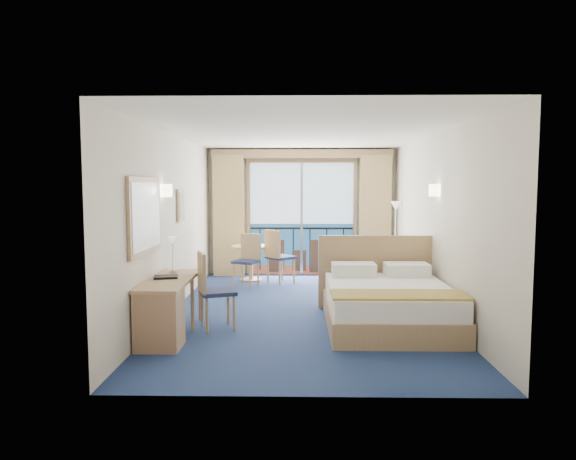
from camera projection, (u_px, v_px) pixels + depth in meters
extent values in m
plane|color=navy|center=(303.00, 310.00, 7.91)|extent=(6.50, 6.50, 0.00)
cube|color=silver|center=(302.00, 212.00, 11.04)|extent=(4.00, 0.02, 2.70)
cube|color=silver|center=(308.00, 250.00, 4.55)|extent=(4.00, 0.02, 2.70)
cube|color=silver|center=(172.00, 223.00, 7.83)|extent=(0.02, 6.50, 2.70)
cube|color=silver|center=(436.00, 223.00, 7.76)|extent=(0.02, 6.50, 2.70)
cube|color=white|center=(304.00, 133.00, 7.68)|extent=(4.00, 6.50, 0.02)
cube|color=navy|center=(302.00, 249.00, 11.07)|extent=(2.20, 0.02, 1.08)
cube|color=silver|center=(302.00, 193.00, 10.97)|extent=(2.20, 0.02, 1.32)
cube|color=#98432F|center=(302.00, 270.00, 11.11)|extent=(2.20, 0.02, 0.20)
cube|color=black|center=(302.00, 228.00, 11.03)|extent=(2.20, 0.02, 0.04)
cube|color=tan|center=(302.00, 160.00, 10.90)|extent=(2.36, 0.03, 0.12)
cube|color=tan|center=(248.00, 219.00, 11.03)|extent=(0.06, 0.03, 2.40)
cube|color=tan|center=(355.00, 219.00, 10.99)|extent=(0.06, 0.03, 2.40)
cube|color=silver|center=(302.00, 219.00, 11.00)|extent=(0.05, 0.02, 2.40)
cube|color=#3B281B|center=(318.00, 256.00, 11.07)|extent=(0.35, 0.02, 0.70)
cube|color=#3B281B|center=(276.00, 256.00, 11.08)|extent=(0.35, 0.02, 0.70)
cube|color=#3B281B|center=(299.00, 261.00, 11.08)|extent=(0.30, 0.02, 0.45)
cube|color=black|center=(260.00, 249.00, 11.08)|extent=(0.02, 0.01, 0.90)
cube|color=black|center=(277.00, 249.00, 11.08)|extent=(0.02, 0.01, 0.90)
cube|color=black|center=(293.00, 249.00, 11.07)|extent=(0.03, 0.01, 0.90)
cube|color=black|center=(310.00, 249.00, 11.06)|extent=(0.03, 0.01, 0.90)
cube|color=black|center=(327.00, 249.00, 11.06)|extent=(0.02, 0.01, 0.90)
cube|color=black|center=(343.00, 249.00, 11.05)|extent=(0.02, 0.01, 0.90)
cube|color=tan|center=(229.00, 216.00, 10.89)|extent=(0.65, 0.22, 2.55)
cube|color=tan|center=(375.00, 216.00, 10.83)|extent=(0.65, 0.22, 2.55)
cube|color=tan|center=(302.00, 154.00, 10.77)|extent=(3.80, 0.25, 0.18)
cube|color=tan|center=(145.00, 216.00, 6.32)|extent=(0.04, 1.25, 0.95)
cube|color=silver|center=(147.00, 216.00, 6.32)|extent=(0.01, 1.12, 0.82)
cube|color=tan|center=(181.00, 205.00, 8.26)|extent=(0.03, 0.42, 0.52)
cube|color=gray|center=(182.00, 205.00, 8.26)|extent=(0.01, 0.34, 0.44)
cylinder|color=#FFECB2|center=(166.00, 191.00, 7.19)|extent=(0.18, 0.18, 0.18)
cylinder|color=#FFECB2|center=(435.00, 190.00, 7.57)|extent=(0.18, 0.18, 0.18)
cube|color=tan|center=(388.00, 315.00, 6.98)|extent=(1.66, 2.08, 0.31)
cube|color=white|center=(389.00, 295.00, 6.95)|extent=(1.60, 2.02, 0.26)
cube|color=tan|center=(399.00, 295.00, 6.27)|extent=(1.64, 0.57, 0.03)
cube|color=white|center=(354.00, 269.00, 7.69)|extent=(0.64, 0.42, 0.19)
cube|color=white|center=(406.00, 270.00, 7.67)|extent=(0.64, 0.42, 0.19)
cube|color=tan|center=(376.00, 272.00, 8.03)|extent=(1.82, 0.06, 1.14)
cube|color=#A27B56|center=(410.00, 285.00, 8.41)|extent=(0.44, 0.42, 0.57)
cube|color=white|center=(409.00, 266.00, 8.38)|extent=(0.20, 0.18, 0.07)
imported|color=#434851|center=(371.00, 267.00, 9.71)|extent=(1.11, 1.12, 0.75)
cylinder|color=silver|center=(394.00, 280.00, 10.40)|extent=(0.22, 0.22, 0.03)
cylinder|color=silver|center=(395.00, 243.00, 10.33)|extent=(0.02, 0.02, 1.51)
cone|color=white|center=(396.00, 206.00, 10.27)|extent=(0.20, 0.20, 0.18)
cube|color=tan|center=(170.00, 280.00, 6.55)|extent=(0.54, 1.57, 0.04)
cube|color=#A27B56|center=(159.00, 319.00, 6.04)|extent=(0.51, 0.47, 0.70)
cylinder|color=tan|center=(156.00, 305.00, 6.78)|extent=(0.05, 0.05, 0.70)
cylinder|color=tan|center=(192.00, 305.00, 6.77)|extent=(0.05, 0.05, 0.70)
cylinder|color=tan|center=(167.00, 296.00, 7.32)|extent=(0.05, 0.05, 0.70)
cylinder|color=tan|center=(200.00, 296.00, 7.31)|extent=(0.05, 0.05, 0.70)
cube|color=#1E2546|center=(218.00, 292.00, 6.86)|extent=(0.57, 0.57, 0.05)
cube|color=tan|center=(202.00, 273.00, 6.77)|extent=(0.19, 0.43, 0.53)
cylinder|color=tan|center=(234.00, 313.00, 6.77)|extent=(0.04, 0.04, 0.48)
cylinder|color=tan|center=(228.00, 307.00, 7.11)|extent=(0.04, 0.04, 0.48)
cylinder|color=tan|center=(207.00, 315.00, 6.66)|extent=(0.04, 0.04, 0.48)
cylinder|color=tan|center=(202.00, 309.00, 7.00)|extent=(0.04, 0.04, 0.48)
cube|color=black|center=(166.00, 277.00, 6.59)|extent=(0.34, 0.29, 0.03)
cylinder|color=silver|center=(173.00, 270.00, 7.00)|extent=(0.13, 0.13, 0.02)
cylinder|color=silver|center=(173.00, 256.00, 6.98)|extent=(0.02, 0.02, 0.42)
cone|color=white|center=(172.00, 240.00, 6.96)|extent=(0.12, 0.12, 0.11)
cylinder|color=tan|center=(251.00, 247.00, 10.34)|extent=(0.79, 0.79, 0.04)
cylinder|color=tan|center=(251.00, 264.00, 10.37)|extent=(0.08, 0.08, 0.69)
cylinder|color=tan|center=(251.00, 280.00, 10.40)|extent=(0.43, 0.43, 0.03)
cube|color=#1E2546|center=(281.00, 257.00, 10.11)|extent=(0.64, 0.64, 0.05)
cube|color=tan|center=(272.00, 244.00, 9.94)|extent=(0.33, 0.37, 0.54)
cylinder|color=tan|center=(294.00, 271.00, 10.11)|extent=(0.04, 0.04, 0.49)
cylinder|color=tan|center=(282.00, 268.00, 10.39)|extent=(0.04, 0.04, 0.49)
cylinder|color=tan|center=(280.00, 273.00, 9.87)|extent=(0.04, 0.04, 0.49)
cylinder|color=tan|center=(268.00, 270.00, 10.15)|extent=(0.04, 0.04, 0.49)
cube|color=#1E2546|center=(246.00, 262.00, 9.75)|extent=(0.55, 0.55, 0.05)
cube|color=tan|center=(251.00, 247.00, 9.91)|extent=(0.41, 0.20, 0.51)
cylinder|color=tan|center=(234.00, 275.00, 9.68)|extent=(0.04, 0.04, 0.46)
cylinder|color=tan|center=(250.00, 277.00, 9.54)|extent=(0.04, 0.04, 0.46)
cylinder|color=tan|center=(242.00, 272.00, 9.99)|extent=(0.04, 0.04, 0.46)
cylinder|color=tan|center=(258.00, 274.00, 9.86)|extent=(0.04, 0.04, 0.46)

